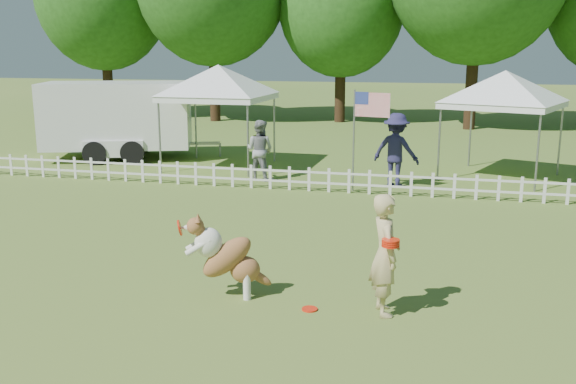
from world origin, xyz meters
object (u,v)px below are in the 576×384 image
object	(u,v)px
handler	(385,255)
spectator_b	(396,150)
frisbee_on_turf	(310,309)
spectator_a	(260,150)
flag_pole	(354,141)
dog	(228,257)
canopy_tent_right	(502,126)
cargo_trailer	(118,120)
canopy_tent_left	(219,118)

from	to	relation	value
handler	spectator_b	size ratio (longest dim) A/B	0.87
spectator_b	handler	bearing A→B (deg)	110.74
frisbee_on_turf	spectator_a	world-z (taller)	spectator_a
spectator_b	flag_pole	bearing A→B (deg)	58.81
spectator_a	spectator_b	xyz separation A→B (m)	(3.60, 0.08, 0.13)
dog	flag_pole	world-z (taller)	flag_pole
handler	spectator_b	xyz separation A→B (m)	(-0.50, 8.30, 0.12)
handler	canopy_tent_right	distance (m)	10.32
dog	canopy_tent_right	world-z (taller)	canopy_tent_right
flag_pole	spectator_a	distance (m)	2.78
frisbee_on_turf	spectator_a	bearing A→B (deg)	110.48
canopy_tent_right	cargo_trailer	xyz separation A→B (m)	(-11.66, 0.42, -0.18)
cargo_trailer	spectator_b	distance (m)	9.24
spectator_a	handler	bearing A→B (deg)	131.65
handler	cargo_trailer	xyz separation A→B (m)	(-9.47, 10.49, 0.42)
dog	spectator_b	xyz separation A→B (m)	(1.69, 8.27, 0.34)
dog	flag_pole	distance (m)	7.47
canopy_tent_right	flag_pole	size ratio (longest dim) A/B	1.14
handler	frisbee_on_turf	xyz separation A→B (m)	(-0.98, -0.14, -0.81)
canopy_tent_left	cargo_trailer	xyz separation A→B (m)	(-3.67, 0.67, -0.23)
canopy_tent_left	flag_pole	bearing A→B (deg)	-27.81
canopy_tent_left	frisbee_on_turf	bearing A→B (deg)	-63.20
spectator_a	spectator_b	distance (m)	3.61
cargo_trailer	spectator_a	bearing A→B (deg)	-41.91
frisbee_on_turf	handler	bearing A→B (deg)	7.98
canopy_tent_right	flag_pole	distance (m)	4.51
canopy_tent_left	cargo_trailer	distance (m)	3.74
canopy_tent_right	spectator_a	world-z (taller)	canopy_tent_right
cargo_trailer	canopy_tent_right	bearing A→B (deg)	-21.13
spectator_a	dog	bearing A→B (deg)	118.27
canopy_tent_left	spectator_b	bearing A→B (deg)	-14.99
canopy_tent_right	spectator_b	size ratio (longest dim) A/B	1.52
canopy_tent_right	spectator_a	size ratio (longest dim) A/B	1.76
frisbee_on_turf	spectator_a	xyz separation A→B (m)	(-3.12, 8.36, 0.80)
canopy_tent_right	flag_pole	world-z (taller)	canopy_tent_right
spectator_b	spectator_a	bearing A→B (deg)	18.52
canopy_tent_left	spectator_a	size ratio (longest dim) A/B	1.82
frisbee_on_turf	cargo_trailer	size ratio (longest dim) A/B	0.04
canopy_tent_right	cargo_trailer	world-z (taller)	canopy_tent_right
handler	frisbee_on_turf	world-z (taller)	handler
dog	canopy_tent_left	world-z (taller)	canopy_tent_left
handler	flag_pole	world-z (taller)	flag_pole
handler	canopy_tent_left	xyz separation A→B (m)	(-5.80, 9.82, 0.65)
spectator_a	spectator_b	bearing A→B (deg)	-163.65
flag_pole	spectator_b	xyz separation A→B (m)	(0.97, 0.86, -0.31)
spectator_a	flag_pole	bearing A→B (deg)	178.52
canopy_tent_left	spectator_a	xyz separation A→B (m)	(1.70, -1.59, -0.66)
canopy_tent_left	canopy_tent_right	distance (m)	8.00
spectator_a	spectator_b	world-z (taller)	spectator_b
frisbee_on_turf	flag_pole	distance (m)	7.69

